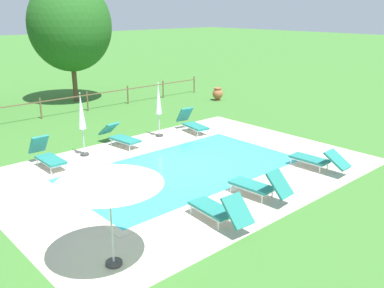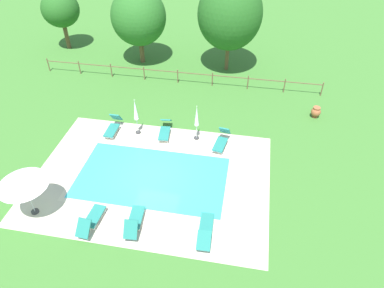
{
  "view_description": "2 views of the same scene",
  "coord_description": "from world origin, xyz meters",
  "views": [
    {
      "loc": [
        -8.82,
        -10.17,
        5.23
      ],
      "look_at": [
        0.82,
        0.5,
        0.6
      ],
      "focal_mm": 39.6,
      "sensor_mm": 36.0,
      "label": 1
    },
    {
      "loc": [
        4.42,
        -12.52,
        13.12
      ],
      "look_at": [
        1.84,
        1.69,
        1.16
      ],
      "focal_mm": 32.91,
      "sensor_mm": 36.0,
      "label": 2
    }
  ],
  "objects": [
    {
      "name": "ground_plane",
      "position": [
        0.0,
        0.0,
        0.0
      ],
      "size": [
        160.0,
        160.0,
        0.0
      ],
      "primitive_type": "plane",
      "color": "#3D752D"
    },
    {
      "name": "pool_deck_paving",
      "position": [
        0.0,
        0.0,
        0.0
      ],
      "size": [
        12.19,
        8.75,
        0.01
      ],
      "primitive_type": "cube",
      "color": "beige",
      "rests_on": "ground"
    },
    {
      "name": "swimming_pool_water",
      "position": [
        0.0,
        0.0,
        0.01
      ],
      "size": [
        7.77,
        4.33,
        0.01
      ],
      "primitive_type": "cube",
      "color": "#38C6D1",
      "rests_on": "ground"
    },
    {
      "name": "pool_coping_rim",
      "position": [
        0.0,
        0.0,
        0.01
      ],
      "size": [
        8.25,
        4.81,
        0.01
      ],
      "color": "beige",
      "rests_on": "ground"
    },
    {
      "name": "sun_lounger_north_near_steps",
      "position": [
        -0.17,
        3.66,
        0.37
      ],
      "size": [
        0.82,
        2.04,
        0.86
      ],
      "color": "#237A70",
      "rests_on": "ground"
    },
    {
      "name": "sun_lounger_north_mid",
      "position": [
        3.31,
        -3.05,
        0.36
      ],
      "size": [
        0.68,
        2.05,
        0.79
      ],
      "color": "#237A70",
      "rests_on": "ground"
    },
    {
      "name": "sun_lounger_north_far",
      "position": [
        3.29,
        3.21,
        0.4
      ],
      "size": [
        0.89,
        1.91,
        1.01
      ],
      "color": "#237A70",
      "rests_on": "ground"
    },
    {
      "name": "sun_lounger_north_end",
      "position": [
        -1.84,
        -3.46,
        0.39
      ],
      "size": [
        0.74,
        1.95,
        0.94
      ],
      "color": "#237A70",
      "rests_on": "ground"
    },
    {
      "name": "sun_lounger_south_near_corner",
      "position": [
        -3.32,
        3.36,
        0.4
      ],
      "size": [
        0.6,
        1.83,
        1.01
      ],
      "color": "#237A70",
      "rests_on": "ground"
    },
    {
      "name": "sun_lounger_south_mid",
      "position": [
        0.1,
        -3.18,
        0.39
      ],
      "size": [
        0.75,
        1.93,
        0.96
      ],
      "color": "#237A70",
      "rests_on": "ground"
    },
    {
      "name": "patio_umbrella_open_foreground",
      "position": [
        -4.82,
        -3.25,
        2.08
      ],
      "size": [
        2.23,
        2.23,
        2.35
      ],
      "color": "#383838",
      "rests_on": "ground"
    },
    {
      "name": "patio_umbrella_closed_row_west",
      "position": [
        1.76,
        3.62,
        1.47
      ],
      "size": [
        0.32,
        0.32,
        2.31
      ],
      "color": "#383838",
      "rests_on": "ground"
    },
    {
      "name": "patio_umbrella_closed_row_mid_west",
      "position": [
        -1.82,
        3.53,
        1.53
      ],
      "size": [
        0.32,
        0.32,
        2.37
      ],
      "color": "#383838",
      "rests_on": "ground"
    },
    {
      "name": "terracotta_urn_near_fence",
      "position": [
        8.88,
        7.16,
        0.4
      ],
      "size": [
        0.6,
        0.6,
        0.74
      ],
      "color": "#A85B38",
      "rests_on": "ground"
    },
    {
      "name": "perimeter_fence",
      "position": [
        -0.72,
        9.91,
        0.67
      ],
      "size": [
        20.52,
        0.08,
        1.05
      ],
      "color": "brown",
      "rests_on": "ground"
    },
    {
      "name": "tree_far_west",
      "position": [
        -11.33,
        14.14,
        3.31
      ],
      "size": [
        3.04,
        3.04,
        4.76
      ],
      "color": "brown",
      "rests_on": "ground"
    },
    {
      "name": "tree_west_mid",
      "position": [
        2.58,
        12.66,
        4.3
      ],
      "size": [
        4.63,
        4.63,
        6.87
      ],
      "color": "brown",
      "rests_on": "ground"
    },
    {
      "name": "tree_centre",
      "position": [
        -4.24,
        12.73,
        3.66
      ],
      "size": [
        4.14,
        4.14,
        5.82
      ],
      "color": "brown",
      "rests_on": "ground"
    }
  ]
}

